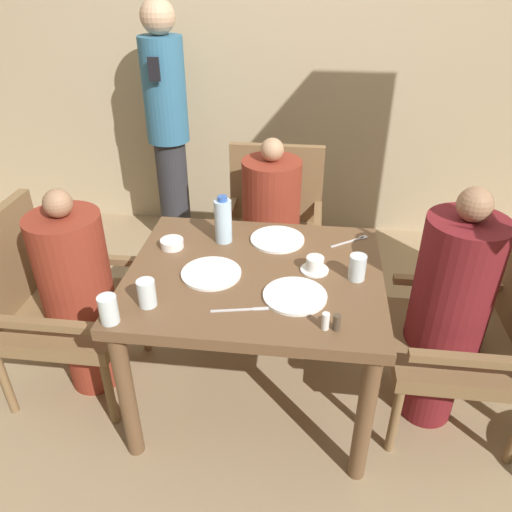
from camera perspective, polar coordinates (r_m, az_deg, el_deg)
ground_plane at (r=2.57m, az=-0.13°, el=-15.37°), size 16.00×16.00×0.00m
wall_back at (r=3.63m, az=3.82°, el=23.93°), size 8.00×0.06×2.80m
dining_table at (r=2.16m, az=-0.15°, el=-4.07°), size 1.07×0.90×0.72m
chair_left_side at (r=2.52m, az=-22.50°, el=-4.56°), size 0.56×0.56×0.92m
diner_in_left_chair at (r=2.43m, az=-19.66°, el=-3.98°), size 0.32×0.32×1.05m
chair_far_side at (r=2.97m, az=1.97°, el=3.72°), size 0.56×0.56×0.92m
diner_in_far_chair at (r=2.81m, az=1.71°, el=3.29°), size 0.32×0.32×1.06m
chair_right_side at (r=2.35m, az=24.15°, el=-7.93°), size 0.56×0.56×0.92m
diner_in_right_chair at (r=2.25m, az=21.08°, el=-5.91°), size 0.32×0.32×1.15m
standing_host at (r=3.50m, az=-10.07°, el=14.63°), size 0.28×0.32×1.65m
plate_main_left at (r=2.09m, az=-5.14°, el=-1.98°), size 0.25×0.25×0.01m
plate_main_right at (r=2.33m, az=2.46°, el=1.91°), size 0.25×0.25×0.01m
plate_dessert_center at (r=1.96m, az=4.48°, el=-4.55°), size 0.25×0.25×0.01m
teacup_with_saucer at (r=2.11m, az=6.74°, el=-1.04°), size 0.12×0.12×0.07m
bowl_small at (r=2.30m, az=-9.58°, el=1.43°), size 0.11×0.11×0.04m
water_bottle at (r=2.28m, az=-3.77°, el=4.07°), size 0.08×0.08×0.23m
glass_tall_near at (r=1.92m, az=-12.39°, el=-4.16°), size 0.07×0.07×0.11m
glass_tall_mid at (r=1.88m, az=-16.51°, el=-5.88°), size 0.07×0.07×0.11m
glass_tall_far at (r=2.07m, az=11.51°, el=-1.32°), size 0.07×0.07×0.11m
salt_shaker at (r=1.80m, az=7.95°, el=-7.39°), size 0.03×0.03×0.07m
pepper_shaker at (r=1.80m, az=9.20°, el=-7.50°), size 0.03×0.03×0.06m
fork_beside_plate at (r=2.37m, az=11.01°, el=1.75°), size 0.18×0.13×0.00m
knife_beside_plate at (r=1.88m, az=-1.51°, el=-6.15°), size 0.22×0.06×0.00m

